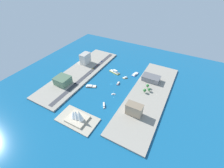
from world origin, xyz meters
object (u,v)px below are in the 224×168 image
Objects in this scene: terminal_long_green at (63,80)px; sailboat_small_white at (113,94)px; tugboat_red at (118,83)px; apartment_midrise_tan at (134,109)px; water_taxi_orange at (125,78)px; suv_black at (75,83)px; pickup_red at (97,65)px; taxi_yellow_cab at (93,68)px; hatchback_blue at (101,61)px; barge_flat_brown at (91,86)px; opera_landmark at (77,116)px; ferry_yellow_fast at (115,72)px; catamaran_blue at (135,74)px; warehouse_low_gray at (151,78)px; hotel_broad_white at (85,58)px; yacht_sleek_gray at (104,105)px; sedan_silver at (90,73)px; traffic_light_waterfront at (86,77)px.

sailboat_small_white is at bearing -167.78° from terminal_long_green.
apartment_midrise_tan reaches higher than tugboat_red.
sailboat_small_white is at bearing 92.31° from water_taxi_orange.
sailboat_small_white is 2.31× the size of suv_black.
terminal_long_green is 98.98m from pickup_red.
hatchback_blue is (0.94, -39.93, 0.00)m from taxi_yellow_cab.
barge_flat_brown is at bearing -158.46° from terminal_long_green.
apartment_midrise_tan is at bearing -144.61° from opera_landmark.
ferry_yellow_fast reaches higher than hatchback_blue.
sailboat_small_white is 128.95m from hatchback_blue.
catamaran_blue is 0.57× the size of warehouse_low_gray.
hotel_broad_white is at bearing -23.26° from taxi_yellow_cab.
pickup_red is at bearing -7.37° from water_taxi_orange.
hotel_broad_white is at bearing 6.73° from catamaran_blue.
tugboat_red is 0.42× the size of terminal_long_green.
terminal_long_green is at bearing 12.22° from sailboat_small_white.
yacht_sleek_gray is 54.32m from opera_landmark.
sedan_silver reaches higher than catamaran_blue.
taxi_yellow_cab reaches higher than catamaran_blue.
hatchback_blue is (142.16, -124.53, -9.78)m from apartment_midrise_tan.
yacht_sleek_gray is at bearing 146.76° from traffic_light_waterfront.
tugboat_red reaches higher than yacht_sleek_gray.
apartment_midrise_tan reaches higher than sailboat_small_white.
terminal_long_green reaches higher than sedan_silver.
traffic_light_waterfront is (-8.46, 40.18, 3.44)m from taxi_yellow_cab.
apartment_midrise_tan is at bearing 172.86° from suv_black.
yacht_sleek_gray is at bearing 173.91° from terminal_long_green.
tugboat_red is 1.19× the size of water_taxi_orange.
tugboat_red is at bearing 165.75° from taxi_yellow_cab.
yacht_sleek_gray is 124.48m from taxi_yellow_cab.
taxi_yellow_cab is (-32.29, 13.88, -12.32)m from hotel_broad_white.
apartment_midrise_tan is at bearing 132.12° from ferry_yellow_fast.
apartment_midrise_tan reaches higher than pickup_red.
suv_black is 83.90m from pickup_red.
sedan_silver is at bearing 18.13° from warehouse_low_gray.
hotel_broad_white is at bearing -58.00° from opera_landmark.
yacht_sleek_gray is 105.89m from sedan_silver.
hatchback_blue is at bearing -83.31° from traffic_light_waterfront.
warehouse_low_gray is 1.10× the size of opera_landmark.
catamaran_blue is (-65.71, -86.35, 0.08)m from barge_flat_brown.
sedan_silver is (80.29, -68.99, 2.58)m from yacht_sleek_gray.
water_taxi_orange is 2.08× the size of hatchback_blue.
hatchback_blue reaches higher than yacht_sleek_gray.
apartment_midrise_tan is (-55.87, -5.97, 12.37)m from yacht_sleek_gray.
sailboat_small_white is 0.33× the size of terminal_long_green.
terminal_long_green is (75.40, 92.82, 8.40)m from ferry_yellow_fast.
ferry_yellow_fast reaches higher than catamaran_blue.
sedan_silver is 0.99× the size of hatchback_blue.
taxi_yellow_cab is (5.06, -21.58, 0.01)m from sedan_silver.
warehouse_low_gray is at bearing 169.44° from catamaran_blue.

